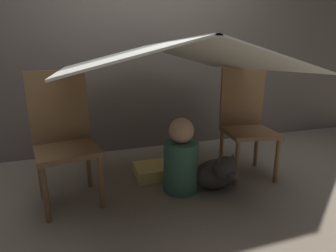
# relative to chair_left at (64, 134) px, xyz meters

# --- Properties ---
(ground_plane) EXTENTS (8.80, 8.80, 0.00)m
(ground_plane) POSITION_rel_chair_left_xyz_m (0.77, -0.29, -0.50)
(ground_plane) COLOR gray
(wall_back) EXTENTS (7.00, 0.05, 2.50)m
(wall_back) POSITION_rel_chair_left_xyz_m (0.77, 0.97, 0.75)
(wall_back) COLOR #6B6056
(wall_back) RESTS_ON ground_plane
(chair_left) EXTENTS (0.49, 0.49, 0.96)m
(chair_left) POSITION_rel_chair_left_xyz_m (0.00, 0.00, 0.00)
(chair_left) COLOR brown
(chair_left) RESTS_ON ground_plane
(chair_right) EXTENTS (0.47, 0.47, 0.96)m
(chair_right) POSITION_rel_chair_left_xyz_m (1.54, 0.00, 0.00)
(chair_right) COLOR brown
(chair_right) RESTS_ON ground_plane
(sheet_canopy) EXTENTS (1.51, 1.51, 0.21)m
(sheet_canopy) POSITION_rel_chair_left_xyz_m (0.77, -0.08, 0.55)
(sheet_canopy) COLOR silver
(person_front) EXTENTS (0.28, 0.28, 0.60)m
(person_front) POSITION_rel_chair_left_xyz_m (0.85, -0.16, -0.24)
(person_front) COLOR #38664C
(person_front) RESTS_ON ground_plane
(dog) EXTENTS (0.38, 0.38, 0.35)m
(dog) POSITION_rel_chair_left_xyz_m (1.14, -0.26, -0.35)
(dog) COLOR #332D28
(dog) RESTS_ON ground_plane
(floor_cushion) EXTENTS (0.38, 0.30, 0.10)m
(floor_cushion) POSITION_rel_chair_left_xyz_m (0.74, 0.16, -0.45)
(floor_cushion) COLOR #E5CC66
(floor_cushion) RESTS_ON ground_plane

